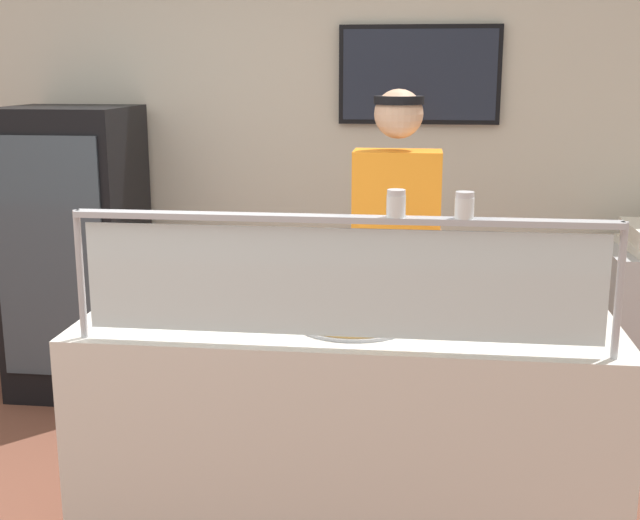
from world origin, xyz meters
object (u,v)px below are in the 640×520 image
pepper_flake_shaker (464,207)px  drink_fridge (76,252)px  pizza_server (353,316)px  worker_figure (396,262)px  pizza_tray (353,320)px  parmesan_shaker (396,205)px

pepper_flake_shaker → drink_fridge: (-2.09, 1.84, -0.61)m
pepper_flake_shaker → pizza_server: bearing=147.1°
pizza_server → pepper_flake_shaker: (0.36, -0.23, 0.44)m
pepper_flake_shaker → worker_figure: worker_figure is taller
pizza_server → drink_fridge: drink_fridge is taller
pizza_tray → pepper_flake_shaker: pepper_flake_shaker is taller
drink_fridge → worker_figure: bearing=-24.2°
worker_figure → parmesan_shaker: bearing=-88.8°
pizza_server → worker_figure: (0.13, 0.77, 0.02)m
pepper_flake_shaker → drink_fridge: size_ratio=0.05×
parmesan_shaker → pepper_flake_shaker: (0.21, 0.00, -0.00)m
pepper_flake_shaker → drink_fridge: drink_fridge is taller
pepper_flake_shaker → worker_figure: bearing=103.0°
pizza_server → pepper_flake_shaker: 0.61m
pizza_tray → pepper_flake_shaker: size_ratio=5.02×
pizza_tray → pizza_server: 0.03m
pizza_tray → worker_figure: worker_figure is taller
worker_figure → drink_fridge: bearing=155.8°
pizza_tray → worker_figure: size_ratio=0.24×
pizza_server → parmesan_shaker: bearing=-68.7°
parmesan_shaker → worker_figure: worker_figure is taller
worker_figure → pizza_server: bearing=-99.5°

